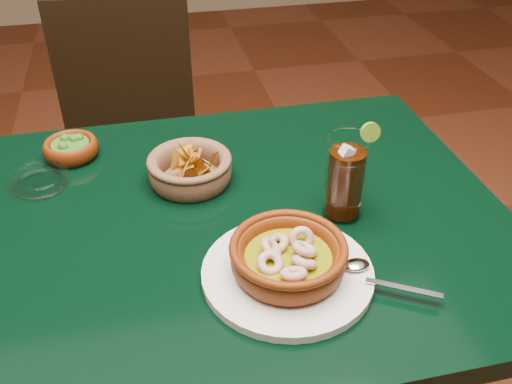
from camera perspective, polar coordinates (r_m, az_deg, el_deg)
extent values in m
cube|color=black|center=(1.04, -7.83, -3.98)|extent=(1.20, 0.80, 0.04)
cylinder|color=black|center=(1.64, 10.90, -4.09)|extent=(0.06, 0.06, 0.71)
cube|color=black|center=(1.72, -12.43, 1.69)|extent=(0.46, 0.46, 0.04)
cylinder|color=black|center=(1.75, -17.78, -8.26)|extent=(0.04, 0.04, 0.45)
cylinder|color=black|center=(1.70, -5.71, -7.59)|extent=(0.04, 0.04, 0.45)
cylinder|color=black|center=(2.02, -16.44, -1.22)|extent=(0.04, 0.04, 0.45)
cylinder|color=black|center=(1.99, -6.14, -0.50)|extent=(0.04, 0.04, 0.45)
cube|color=black|center=(1.78, -13.07, 11.61)|extent=(0.40, 0.07, 0.44)
cylinder|color=silver|center=(0.91, 3.16, -8.12)|extent=(0.27, 0.27, 0.01)
cylinder|color=#531D05|center=(0.90, 3.18, -7.60)|extent=(0.16, 0.16, 0.01)
torus|color=#531D05|center=(0.89, 3.23, -6.60)|extent=(0.20, 0.20, 0.04)
torus|color=#531D05|center=(0.87, 3.28, -5.52)|extent=(0.18, 0.18, 0.01)
cylinder|color=#6E6D06|center=(0.89, 3.23, -6.56)|extent=(0.14, 0.14, 0.01)
torus|color=#CB9E8D|center=(0.88, 4.87, -5.68)|extent=(0.05, 0.05, 0.04)
torus|color=#CB9E8D|center=(0.90, 4.55, -4.66)|extent=(0.05, 0.04, 0.04)
torus|color=#CB9E8D|center=(0.90, 2.09, -5.21)|extent=(0.05, 0.05, 0.04)
torus|color=#CB9E8D|center=(0.88, 1.52, -5.64)|extent=(0.04, 0.04, 0.04)
torus|color=#CB9E8D|center=(0.86, 1.42, -7.12)|extent=(0.06, 0.06, 0.04)
torus|color=#CB9E8D|center=(0.84, 3.79, -8.15)|extent=(0.05, 0.05, 0.03)
torus|color=#CB9E8D|center=(0.86, 4.83, -7.02)|extent=(0.05, 0.05, 0.04)
cube|color=silver|center=(0.90, 14.57, -9.29)|extent=(0.10, 0.07, 0.00)
ellipsoid|color=silver|center=(0.92, 9.99, -7.18)|extent=(0.04, 0.03, 0.01)
cylinder|color=brown|center=(1.13, -6.53, 1.23)|extent=(0.14, 0.14, 0.01)
torus|color=brown|center=(1.11, -6.61, 2.18)|extent=(0.20, 0.20, 0.06)
torus|color=brown|center=(1.10, -6.69, 3.19)|extent=(0.16, 0.16, 0.01)
cone|color=#B37017|center=(1.10, -6.98, 2.95)|extent=(0.05, 0.06, 0.06)
cone|color=#B37017|center=(1.11, -6.42, 3.45)|extent=(0.08, 0.05, 0.06)
cone|color=#B37017|center=(1.11, -5.28, 1.94)|extent=(0.06, 0.07, 0.05)
cone|color=#B37017|center=(1.10, -4.44, 3.27)|extent=(0.04, 0.07, 0.08)
cone|color=#B37017|center=(1.09, -6.53, 2.74)|extent=(0.08, 0.05, 0.07)
cone|color=#B37017|center=(1.11, -7.64, 3.15)|extent=(0.07, 0.02, 0.08)
cone|color=#B37017|center=(1.09, -7.07, 2.08)|extent=(0.06, 0.05, 0.06)
cone|color=#B37017|center=(1.06, -7.16, 2.28)|extent=(0.03, 0.08, 0.08)
cone|color=#B37017|center=(1.09, -7.00, 3.89)|extent=(0.03, 0.08, 0.08)
cone|color=#B37017|center=(1.09, -6.91, 2.67)|extent=(0.07, 0.08, 0.04)
cone|color=#B37017|center=(1.15, -7.35, 3.57)|extent=(0.06, 0.07, 0.05)
cone|color=#B37017|center=(1.12, -6.60, 2.10)|extent=(0.05, 0.06, 0.07)
cone|color=#B37017|center=(1.08, -6.52, 1.83)|extent=(0.07, 0.05, 0.08)
cone|color=#B37017|center=(1.11, -4.66, 2.89)|extent=(0.06, 0.08, 0.06)
cone|color=#B37017|center=(1.12, -6.79, 4.45)|extent=(0.04, 0.08, 0.07)
cone|color=#B37017|center=(1.10, -5.70, 2.61)|extent=(0.06, 0.04, 0.06)
cone|color=#B37017|center=(1.10, -6.74, 3.93)|extent=(0.05, 0.07, 0.07)
cone|color=#B37017|center=(1.11, -6.58, 3.63)|extent=(0.02, 0.08, 0.08)
cone|color=#B37017|center=(1.11, -6.42, 2.68)|extent=(0.05, 0.07, 0.07)
cone|color=#B37017|center=(1.10, -5.39, 2.03)|extent=(0.07, 0.07, 0.05)
cone|color=#B37017|center=(1.13, -7.24, 3.67)|extent=(0.03, 0.08, 0.08)
cone|color=#B37017|center=(1.13, -6.69, 3.82)|extent=(0.08, 0.06, 0.06)
cylinder|color=#531D05|center=(1.26, -17.88, 3.50)|extent=(0.09, 0.09, 0.01)
torus|color=#531D05|center=(1.25, -18.03, 4.22)|extent=(0.13, 0.13, 0.04)
cylinder|color=#215011|center=(1.25, -18.08, 4.47)|extent=(0.08, 0.08, 0.01)
sphere|color=#215011|center=(1.25, -17.25, 5.20)|extent=(0.02, 0.02, 0.02)
sphere|color=#215011|center=(1.26, -18.58, 5.09)|extent=(0.02, 0.02, 0.02)
sphere|color=#215011|center=(1.23, -18.77, 4.35)|extent=(0.02, 0.02, 0.02)
sphere|color=#215011|center=(1.25, -17.74, 5.08)|extent=(0.02, 0.02, 0.02)
sphere|color=#215011|center=(1.23, -18.69, 4.32)|extent=(0.02, 0.02, 0.02)
cylinder|color=white|center=(1.05, 8.58, -1.99)|extent=(0.07, 0.07, 0.01)
torus|color=white|center=(1.00, 8.96, 1.51)|extent=(0.16, 0.16, 0.09)
cylinder|color=black|center=(1.01, 8.89, 0.91)|extent=(0.06, 0.06, 0.13)
cube|color=silver|center=(0.99, 8.73, 2.99)|extent=(0.03, 0.03, 0.03)
cube|color=silver|center=(1.00, 9.07, 3.17)|extent=(0.03, 0.02, 0.03)
cube|color=silver|center=(0.97, 9.08, 4.00)|extent=(0.03, 0.02, 0.03)
cube|color=silver|center=(0.99, 8.79, 3.34)|extent=(0.03, 0.03, 0.03)
torus|color=white|center=(0.96, 9.38, 5.37)|extent=(0.08, 0.08, 0.00)
cylinder|color=olive|center=(0.97, 11.36, 5.88)|extent=(0.03, 0.01, 0.03)
cylinder|color=white|center=(1.18, -20.80, 0.72)|extent=(0.10, 0.10, 0.01)
torus|color=white|center=(1.18, -20.92, 1.20)|extent=(0.13, 0.13, 0.03)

